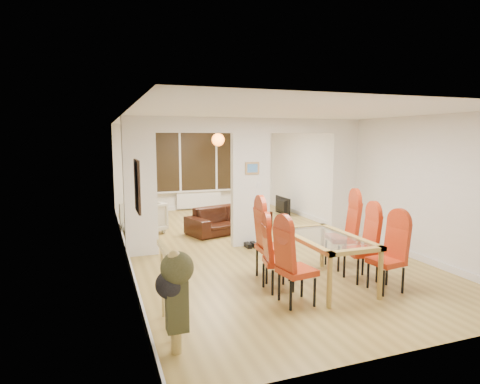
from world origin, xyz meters
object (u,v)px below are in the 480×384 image
dining_table (325,260)px  person (149,196)px  dining_chair_lb (278,256)px  coffee_table (237,216)px  dining_chair_la (297,265)px  dining_chair_rc (343,233)px  bottle (239,207)px  sofa (229,219)px  dining_chair_rb (361,246)px  dining_chair_ra (386,256)px  television (280,206)px  bowl (229,211)px  dining_chair_lc (273,242)px  armchair (144,218)px

dining_table → person: 4.99m
dining_chair_lb → coffee_table: bearing=89.6°
dining_chair_la → dining_chair_lb: dining_chair_la is taller
dining_chair_la → dining_chair_rc: (1.45, 1.11, 0.05)m
coffee_table → bottle: bearing=38.9°
dining_chair_lb → sofa: bearing=94.5°
dining_chair_rb → dining_chair_ra: bearing=-73.8°
sofa → television: sofa is taller
dining_table → bowl: size_ratio=7.80×
bottle → bowl: bearing=-178.5°
dining_chair_la → bowl: bearing=72.9°
dining_chair_ra → dining_chair_rc: dining_chair_rc is taller
dining_chair_ra → television: (1.07, 5.82, -0.27)m
coffee_table → bowl: 0.26m
dining_table → bowl: bearing=88.9°
sofa → dining_chair_ra: bearing=-95.5°
dining_chair_lc → dining_chair_ra: 1.67m
dining_table → dining_chair_ra: size_ratio=1.53×
dining_chair_lb → dining_chair_lc: size_ratio=0.87×
dining_chair_la → dining_chair_rc: dining_chair_rc is taller
coffee_table → bowl: (-0.21, 0.05, 0.14)m
armchair → coffee_table: (2.53, 0.76, -0.26)m
television → person: bearing=101.0°
bottle → bowl: 0.31m
dining_chair_la → coffee_table: 5.57m
dining_chair_lc → television: 5.38m
dining_chair_la → dining_chair_ra: dining_chair_la is taller
dining_chair_rb → sofa: size_ratio=0.53×
television → bottle: size_ratio=3.32×
dining_chair_ra → armchair: (-2.91, 4.72, -0.15)m
person → coffee_table: bearing=121.7°
dining_chair_la → dining_chair_rb: (1.36, 0.47, 0.00)m
armchair → television: 4.13m
dining_chair_la → coffee_table: size_ratio=1.12×
dining_chair_lc → person: bearing=113.1°
dining_chair_la → sofa: (0.47, 4.29, -0.24)m
dining_chair_la → television: dining_chair_la is taller
dining_chair_rc → dining_chair_la: bearing=-128.8°
dining_chair_lb → dining_chair_rb: (1.38, -0.06, 0.03)m
dining_table → dining_chair_ra: bearing=-36.7°
dining_table → television: (1.76, 5.31, -0.12)m
sofa → armchair: armchair is taller
coffee_table → person: bearing=-169.4°
dining_chair_ra → sofa: size_ratio=0.51×
dining_chair_la → person: (-1.31, 5.01, 0.30)m
dining_chair_ra → dining_chair_rc: size_ratio=0.89×
dining_chair_rc → television: bearing=91.3°
dining_chair_rb → dining_chair_rc: bearing=90.4°
dining_table → television: size_ratio=1.82×
dining_table → bottle: dining_table is taller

